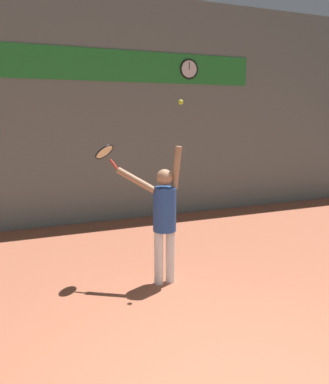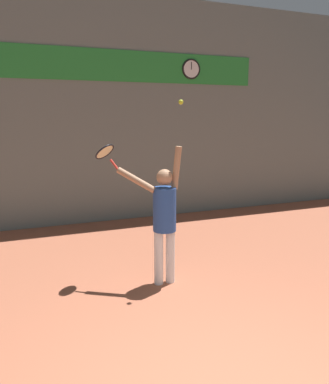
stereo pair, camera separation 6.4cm
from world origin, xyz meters
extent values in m
cube|color=slate|center=(0.00, 6.19, 2.50)|extent=(18.00, 0.10, 5.00)
cube|color=#288C38|center=(0.00, 6.13, 3.48)|extent=(7.84, 0.02, 0.67)
cylinder|color=white|center=(2.35, 6.11, 3.48)|extent=(0.42, 0.02, 0.42)
torus|color=black|center=(2.35, 6.11, 3.48)|extent=(0.46, 0.04, 0.46)
cube|color=black|center=(2.35, 6.10, 3.55)|extent=(0.02, 0.01, 0.17)
cylinder|color=white|center=(0.23, 2.57, 0.40)|extent=(0.13, 0.13, 0.80)
cylinder|color=white|center=(0.41, 2.57, 0.40)|extent=(0.13, 0.13, 0.80)
cylinder|color=#26478C|center=(0.32, 2.57, 1.11)|extent=(0.33, 0.33, 0.62)
sphere|color=tan|center=(0.32, 2.57, 1.57)|extent=(0.23, 0.23, 0.23)
cylinder|color=tan|center=(0.49, 2.55, 1.69)|extent=(0.17, 0.16, 0.61)
cylinder|color=tan|center=(-0.04, 2.74, 1.52)|extent=(0.51, 0.44, 0.34)
cylinder|color=red|center=(-0.29, 2.96, 1.72)|extent=(0.12, 0.14, 0.16)
torus|color=black|center=(-0.39, 3.10, 1.90)|extent=(0.40, 0.38, 0.24)
cylinder|color=beige|center=(-0.39, 3.10, 1.90)|extent=(0.33, 0.32, 0.19)
sphere|color=#CCDB2D|center=(0.55, 2.54, 2.58)|extent=(0.07, 0.07, 0.07)
camera|label=1|loc=(-1.57, -2.18, 2.40)|focal=35.00mm
camera|label=2|loc=(-1.51, -2.20, 2.40)|focal=35.00mm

